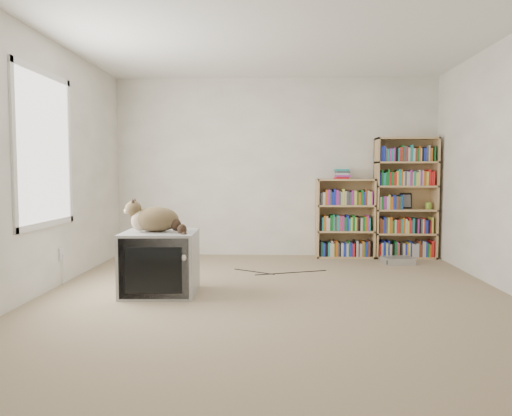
{
  "coord_description": "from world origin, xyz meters",
  "views": [
    {
      "loc": [
        -0.01,
        -4.57,
        1.17
      ],
      "look_at": [
        -0.22,
        1.0,
        0.78
      ],
      "focal_mm": 35.0,
      "sensor_mm": 36.0,
      "label": 1
    }
  ],
  "objects_px": {
    "crt_tv": "(160,263)",
    "dvd_player": "(398,260)",
    "cat": "(160,223)",
    "bookcase_tall": "(405,201)",
    "bookcase_short": "(345,221)"
  },
  "relations": [
    {
      "from": "crt_tv",
      "to": "dvd_player",
      "type": "bearing_deg",
      "value": 29.8
    },
    {
      "from": "cat",
      "to": "dvd_player",
      "type": "height_order",
      "value": "cat"
    },
    {
      "from": "bookcase_tall",
      "to": "cat",
      "type": "bearing_deg",
      "value": -142.38
    },
    {
      "from": "crt_tv",
      "to": "cat",
      "type": "bearing_deg",
      "value": -79.58
    },
    {
      "from": "bookcase_tall",
      "to": "bookcase_short",
      "type": "distance_m",
      "value": 0.87
    },
    {
      "from": "bookcase_tall",
      "to": "bookcase_short",
      "type": "xyz_separation_m",
      "value": [
        -0.82,
        0.0,
        -0.29
      ]
    },
    {
      "from": "cat",
      "to": "bookcase_short",
      "type": "bearing_deg",
      "value": 43.33
    },
    {
      "from": "bookcase_short",
      "to": "dvd_player",
      "type": "distance_m",
      "value": 0.92
    },
    {
      "from": "bookcase_tall",
      "to": "bookcase_short",
      "type": "relative_size",
      "value": 1.52
    },
    {
      "from": "cat",
      "to": "dvd_player",
      "type": "relative_size",
      "value": 1.76
    },
    {
      "from": "crt_tv",
      "to": "bookcase_short",
      "type": "relative_size",
      "value": 0.66
    },
    {
      "from": "cat",
      "to": "bookcase_tall",
      "type": "relative_size",
      "value": 0.4
    },
    {
      "from": "crt_tv",
      "to": "dvd_player",
      "type": "height_order",
      "value": "crt_tv"
    },
    {
      "from": "cat",
      "to": "bookcase_tall",
      "type": "distance_m",
      "value": 3.66
    },
    {
      "from": "bookcase_short",
      "to": "dvd_player",
      "type": "xyz_separation_m",
      "value": [
        0.61,
        -0.5,
        -0.46
      ]
    }
  ]
}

